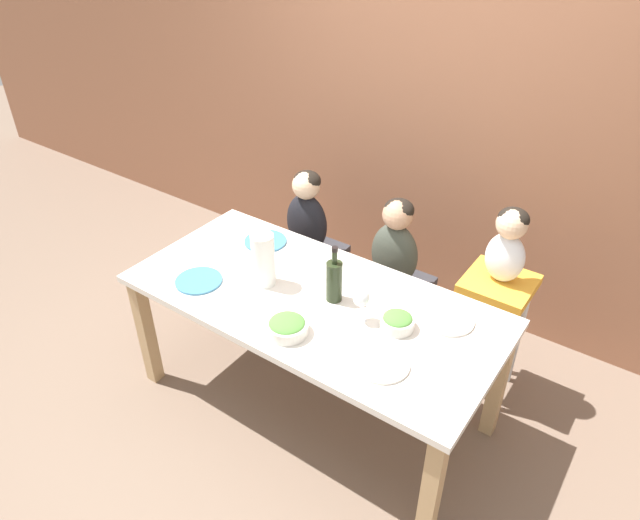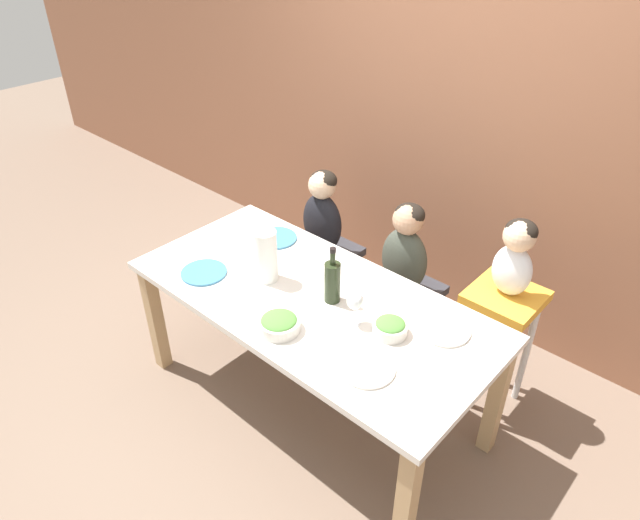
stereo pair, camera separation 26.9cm
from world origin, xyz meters
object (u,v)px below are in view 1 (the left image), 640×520
Objects in this scene: person_child_center at (395,242)px; dinner_plate_back_left at (265,241)px; chair_far_center at (391,293)px; person_baby_right at (509,241)px; chair_right_highchair at (494,306)px; wine_glass_near at (361,298)px; chair_far_left at (307,259)px; salad_bowl_large at (287,326)px; wine_bottle at (334,280)px; dinner_plate_front_right at (382,364)px; person_child_left at (307,211)px; paper_towel_roll at (263,260)px; salad_bowl_small at (397,321)px; dinner_plate_front_left at (199,281)px; dinner_plate_back_right at (448,320)px.

person_child_center is 0.72m from dinner_plate_back_left.
chair_far_center is 1.16× the size of person_baby_right.
wine_glass_near is (-0.41, -0.67, 0.29)m from chair_right_highchair.
salad_bowl_large reaches higher than chair_far_left.
wine_bottle reaches higher than chair_far_left.
dinner_plate_back_left is (-0.60, -0.40, 0.35)m from chair_far_center.
salad_bowl_large is 0.45m from dinner_plate_front_right.
person_child_left is 0.61m from person_child_center.
salad_bowl_small is at bearing 6.10° from paper_towel_roll.
dinner_plate_front_left is (-0.02, -0.88, 0.35)m from chair_far_left.
salad_bowl_small is (0.16, 0.05, -0.09)m from wine_glass_near.
dinner_plate_front_left is at bearing -125.51° from chair_far_center.
dinner_plate_back_left is (-1.20, -0.40, -0.23)m from person_baby_right.
wine_bottle is 0.70m from dinner_plate_front_left.
salad_bowl_small is at bearing -32.98° from person_child_left.
dinner_plate_front_left is (-0.02, -0.89, -0.00)m from person_child_left.
chair_right_highchair is 3.12× the size of dinner_plate_front_left.
person_child_left is 1.00× the size of person_child_center.
person_child_left is at bearing 147.02° from salad_bowl_small.
dinner_plate_back_left is (-0.79, 0.27, -0.12)m from wine_glass_near.
dinner_plate_front_right reaches higher than chair_far_center.
wine_glass_near is at bearing 139.36° from dinner_plate_front_right.
wine_glass_near reaches higher than dinner_plate_back_right.
paper_towel_roll is 1.18× the size of dinner_plate_back_right.
salad_bowl_small reaches higher than chair_right_highchair.
dinner_plate_front_right is at bearing -24.69° from dinner_plate_back_left.
chair_right_highchair is at bearing -0.06° from person_child_left.
person_child_left is at bearing 121.81° from salad_bowl_large.
wine_bottle reaches higher than dinner_plate_back_left.
salad_bowl_large is 0.81× the size of dinner_plate_back_left.
paper_towel_roll is at bearing -177.28° from wine_glass_near.
person_child_left is 1.22m from dinner_plate_back_right.
chair_far_center is 1.14m from dinner_plate_front_left.
salad_bowl_large is 0.81× the size of dinner_plate_front_right.
salad_bowl_large is at bearing -58.19° from person_child_left.
wine_bottle is 0.33m from salad_bowl_large.
dinner_plate_front_right is (1.03, -0.87, -0.00)m from person_child_left.
chair_far_left is 1.16m from salad_bowl_large.
wine_glass_near is at bearing 14.47° from dinner_plate_front_left.
person_child_center is 0.64m from person_baby_right.
dinner_plate_front_right is (-0.11, -0.42, 0.00)m from dinner_plate_back_right.
salad_bowl_small is 0.66× the size of dinner_plate_back_right.
salad_bowl_small is at bearing 14.89° from dinner_plate_front_left.
paper_towel_roll is at bearing -143.82° from chair_right_highchair.
wine_glass_near is 0.85m from dinner_plate_front_left.
dinner_plate_front_right is at bearing 0.91° from dinner_plate_front_left.
chair_far_center is 1.99× the size of dinner_plate_back_right.
person_child_left is 1.05m from wine_glass_near.
person_baby_right is 1.28m from dinner_plate_back_left.
chair_far_left is 1.99× the size of dinner_plate_back_left.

